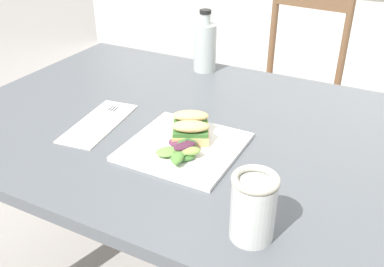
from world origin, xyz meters
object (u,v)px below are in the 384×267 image
Objects in this scene: chair_wooden_far at (290,93)px; plate_lunch at (184,147)px; sandwich_half_back at (191,121)px; bottle_cold_brew at (205,49)px; dining_table at (204,166)px; sandwich_half_front at (190,132)px; mason_jar_iced_tea at (253,210)px; fork_on_napkin at (102,119)px.

plate_lunch is at bearing -88.71° from chair_wooden_far.
bottle_cold_brew reaches higher than sandwich_half_back.
plate_lunch reaches higher than dining_table.
bottle_cold_brew is (-0.19, 0.46, 0.03)m from sandwich_half_front.
mason_jar_iced_tea is at bearing -39.81° from plate_lunch.
fork_on_napkin is 0.93× the size of bottle_cold_brew.
fork_on_napkin is (-0.26, 0.02, 0.00)m from plate_lunch.
dining_table is at bearing -63.94° from bottle_cold_brew.
chair_wooden_far reaches higher than plate_lunch.
plate_lunch is (0.00, -0.12, 0.13)m from dining_table.
plate_lunch reaches higher than fork_on_napkin.
plate_lunch is 2.02× the size of mason_jar_iced_tea.
chair_wooden_far reaches higher than sandwich_half_back.
plate_lunch is 0.04m from sandwich_half_front.
sandwich_half_front is (0.01, -0.10, 0.16)m from dining_table.
sandwich_half_front is at bearing 60.42° from plate_lunch.
dining_table is 0.44m from mason_jar_iced_tea.
sandwich_half_back is 0.44m from bottle_cold_brew.
sandwich_half_back is (0.01, -1.01, 0.33)m from chair_wooden_far.
fork_on_napkin is at bearing 178.19° from sandwich_half_front.
mason_jar_iced_tea is at bearing -42.97° from sandwich_half_front.
fork_on_napkin is at bearing 155.68° from mason_jar_iced_tea.
fork_on_napkin is at bearing -170.87° from sandwich_half_back.
chair_wooden_far is 3.45× the size of plate_lunch.
plate_lunch is 0.07m from sandwich_half_back.
fork_on_napkin is 0.46m from bottle_cold_brew.
bottle_cold_brew is (-0.16, 0.41, 0.03)m from sandwich_half_back.
bottle_cold_brew reaches higher than plate_lunch.
bottle_cold_brew reaches higher than chair_wooden_far.
sandwich_half_front is at bearing -88.22° from chair_wooden_far.
bottle_cold_brew reaches higher than dining_table.
dining_table is 0.17m from plate_lunch.
fork_on_napkin is 1.49× the size of mason_jar_iced_tea.
dining_table is 0.19m from sandwich_half_front.
fork_on_napkin is (-0.26, 0.01, -0.03)m from sandwich_half_front.
sandwich_half_back reaches higher than dining_table.
sandwich_half_front reaches higher than fork_on_napkin.
mason_jar_iced_tea reaches higher than dining_table.
plate_lunch is at bearing -88.04° from dining_table.
fork_on_napkin is (-0.25, -0.09, 0.13)m from dining_table.
bottle_cold_brew is at bearing 111.52° from sandwich_half_back.
mason_jar_iced_tea is (0.26, -1.27, 0.35)m from chair_wooden_far.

